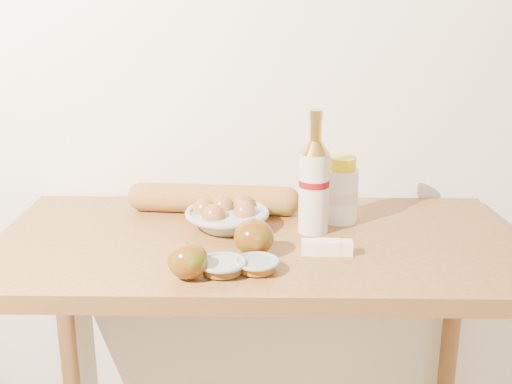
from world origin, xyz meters
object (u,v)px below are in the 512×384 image
egg_bowl (227,216)px  cream_bottle (341,192)px  table (256,286)px  bourbon_bottle (314,184)px  baguette (214,199)px

egg_bowl → cream_bottle: bearing=10.5°
table → bourbon_bottle: bearing=18.1°
baguette → bourbon_bottle: bearing=-22.5°
bourbon_bottle → egg_bowl: bourbon_bottle is taller
table → cream_bottle: size_ratio=7.39×
egg_bowl → table: bearing=-41.7°
table → bourbon_bottle: (0.13, 0.04, 0.24)m
table → baguette: baguette is taller
bourbon_bottle → egg_bowl: size_ratio=1.13×
baguette → table: bearing=-51.8°
bourbon_bottle → egg_bowl: 0.22m
bourbon_bottle → cream_bottle: bourbon_bottle is taller
table → cream_bottle: (0.21, 0.12, 0.20)m
bourbon_bottle → baguette: bourbon_bottle is taller
cream_bottle → baguette: (-0.32, 0.06, -0.04)m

